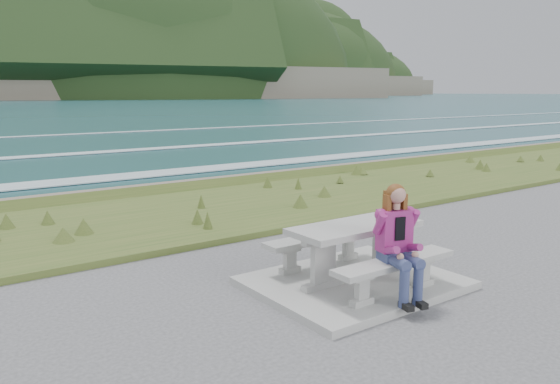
{
  "coord_description": "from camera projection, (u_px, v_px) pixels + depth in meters",
  "views": [
    {
      "loc": [
        -4.83,
        -5.03,
        2.56
      ],
      "look_at": [
        -0.35,
        1.2,
        1.13
      ],
      "focal_mm": 35.0,
      "sensor_mm": 36.0,
      "label": 1
    }
  ],
  "objects": [
    {
      "name": "headland_range",
      "position": [
        183.0,
        82.0,
        432.82
      ],
      "size": [
        729.83,
        363.95,
        179.65
      ],
      "color": "#6D6252",
      "rests_on": "ground"
    },
    {
      "name": "bench_landward",
      "position": [
        395.0,
        268.0,
        6.62
      ],
      "size": [
        1.8,
        0.35,
        0.45
      ],
      "color": "gray",
      "rests_on": "concrete_slab"
    },
    {
      "name": "grass_verge",
      "position": [
        186.0,
        217.0,
        11.25
      ],
      "size": [
        160.0,
        4.5,
        0.22
      ],
      "primitive_type": "cube",
      "color": "#385520",
      "rests_on": "ground"
    },
    {
      "name": "seated_woman",
      "position": [
        400.0,
        258.0,
        6.46
      ],
      "size": [
        0.54,
        0.75,
        1.38
      ],
      "rotation": [
        0.0,
        0.0,
        -0.26
      ],
      "color": "navy",
      "rests_on": "concrete_slab"
    },
    {
      "name": "concrete_slab",
      "position": [
        354.0,
        283.0,
        7.25
      ],
      "size": [
        2.6,
        2.1,
        0.1
      ],
      "primitive_type": "cube",
      "color": "gray",
      "rests_on": "ground"
    },
    {
      "name": "picnic_table",
      "position": [
        355.0,
        237.0,
        7.13
      ],
      "size": [
        1.8,
        0.75,
        0.75
      ],
      "color": "gray",
      "rests_on": "concrete_slab"
    },
    {
      "name": "ocean",
      "position": [
        10.0,
        177.0,
        27.6
      ],
      "size": [
        1600.0,
        1600.0,
        0.09
      ],
      "color": "#20535B",
      "rests_on": "ground"
    },
    {
      "name": "shore_drop",
      "position": [
        134.0,
        195.0,
        13.56
      ],
      "size": [
        160.0,
        0.8,
        2.2
      ],
      "primitive_type": "cube",
      "color": "#6D6252",
      "rests_on": "ground"
    },
    {
      "name": "bench_seaward",
      "position": [
        320.0,
        242.0,
        7.73
      ],
      "size": [
        1.8,
        0.35,
        0.45
      ],
      "color": "gray",
      "rests_on": "concrete_slab"
    }
  ]
}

